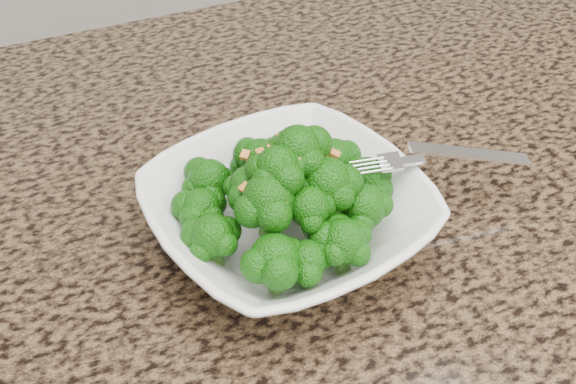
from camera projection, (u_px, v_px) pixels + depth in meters
name	position (u px, v px, depth m)	size (l,w,h in m)	color
granite_counter	(466.00, 309.00, 0.55)	(1.64, 1.04, 0.03)	brown
bowl	(288.00, 215.00, 0.57)	(0.21, 0.21, 0.05)	white
broccoli_pile	(288.00, 157.00, 0.53)	(0.19, 0.19, 0.06)	#16600B
garlic_topping	(288.00, 117.00, 0.50)	(0.11, 0.11, 0.01)	orange
fork	(415.00, 159.00, 0.57)	(0.17, 0.03, 0.01)	silver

